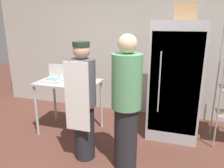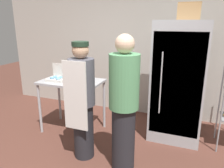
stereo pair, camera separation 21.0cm
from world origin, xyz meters
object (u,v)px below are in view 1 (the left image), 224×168
donut_box (54,79)px  person_baker (83,101)px  blender_pitcher (86,76)px  person_customer (126,104)px  cardboard_storage_box (185,12)px  refrigerator (175,81)px

donut_box → person_baker: (0.77, -0.54, -0.11)m
donut_box → blender_pitcher: size_ratio=1.12×
blender_pitcher → person_customer: (0.83, -0.66, -0.14)m
donut_box → person_baker: 0.94m
cardboard_storage_box → person_customer: bearing=-118.4°
refrigerator → cardboard_storage_box: bearing=29.4°
donut_box → person_customer: (1.37, -0.57, -0.07)m
refrigerator → person_baker: bearing=-137.1°
cardboard_storage_box → refrigerator: bearing=-150.6°
refrigerator → donut_box: refrigerator is taller
donut_box → cardboard_storage_box: (1.98, 0.57, 1.06)m
refrigerator → person_baker: 1.56m
cardboard_storage_box → blender_pitcher: bearing=-162.1°
cardboard_storage_box → person_baker: size_ratio=0.20×
donut_box → refrigerator: bearing=15.4°
cardboard_storage_box → person_customer: 1.71m
donut_box → person_customer: bearing=-22.5°
refrigerator → donut_box: bearing=-164.6°
refrigerator → person_baker: refrigerator is taller
blender_pitcher → person_customer: bearing=-38.6°
blender_pitcher → person_baker: size_ratio=0.16×
donut_box → person_baker: size_ratio=0.18×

